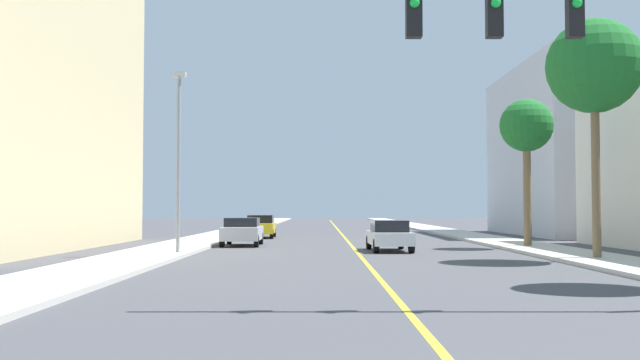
{
  "coord_description": "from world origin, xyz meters",
  "views": [
    {
      "loc": [
        -1.66,
        -4.54,
        1.96
      ],
      "look_at": [
        -1.76,
        21.39,
        3.01
      ],
      "focal_mm": 39.56,
      "sensor_mm": 36.0,
      "label": 1
    }
  ],
  "objects_px": {
    "car_yellow": "(263,226)",
    "palm_mid": "(597,67)",
    "street_lamp": "(181,152)",
    "car_silver": "(245,231)",
    "car_white": "(392,235)",
    "traffic_signal_mast": "(621,56)",
    "palm_far": "(529,128)"
  },
  "relations": [
    {
      "from": "street_lamp",
      "to": "palm_far",
      "type": "bearing_deg",
      "value": 18.54
    },
    {
      "from": "palm_far",
      "to": "car_white",
      "type": "distance_m",
      "value": 8.95
    },
    {
      "from": "palm_far",
      "to": "car_silver",
      "type": "bearing_deg",
      "value": 170.16
    },
    {
      "from": "traffic_signal_mast",
      "to": "car_yellow",
      "type": "relative_size",
      "value": 2.13
    },
    {
      "from": "traffic_signal_mast",
      "to": "car_white",
      "type": "bearing_deg",
      "value": 98.7
    },
    {
      "from": "palm_mid",
      "to": "car_white",
      "type": "relative_size",
      "value": 2.06
    },
    {
      "from": "traffic_signal_mast",
      "to": "street_lamp",
      "type": "relative_size",
      "value": 1.25
    },
    {
      "from": "palm_mid",
      "to": "car_silver",
      "type": "xyz_separation_m",
      "value": [
        -14.34,
        10.83,
        -6.46
      ]
    },
    {
      "from": "palm_far",
      "to": "palm_mid",
      "type": "bearing_deg",
      "value": -89.3
    },
    {
      "from": "palm_mid",
      "to": "car_yellow",
      "type": "relative_size",
      "value": 2.02
    },
    {
      "from": "palm_far",
      "to": "car_white",
      "type": "xyz_separation_m",
      "value": [
        -6.99,
        -2.1,
        -5.18
      ]
    },
    {
      "from": "street_lamp",
      "to": "car_yellow",
      "type": "relative_size",
      "value": 1.7
    },
    {
      "from": "traffic_signal_mast",
      "to": "palm_far",
      "type": "height_order",
      "value": "palm_far"
    },
    {
      "from": "traffic_signal_mast",
      "to": "car_white",
      "type": "height_order",
      "value": "traffic_signal_mast"
    },
    {
      "from": "car_yellow",
      "to": "street_lamp",
      "type": "bearing_deg",
      "value": 83.12
    },
    {
      "from": "street_lamp",
      "to": "car_white",
      "type": "bearing_deg",
      "value": 19.92
    },
    {
      "from": "car_white",
      "to": "car_yellow",
      "type": "distance_m",
      "value": 16.3
    },
    {
      "from": "palm_far",
      "to": "car_yellow",
      "type": "height_order",
      "value": "palm_far"
    },
    {
      "from": "car_white",
      "to": "traffic_signal_mast",
      "type": "bearing_deg",
      "value": -83.02
    },
    {
      "from": "palm_far",
      "to": "car_white",
      "type": "height_order",
      "value": "palm_far"
    },
    {
      "from": "car_yellow",
      "to": "traffic_signal_mast",
      "type": "bearing_deg",
      "value": 105.95
    },
    {
      "from": "car_white",
      "to": "palm_mid",
      "type": "bearing_deg",
      "value": -43.14
    },
    {
      "from": "car_silver",
      "to": "palm_mid",
      "type": "bearing_deg",
      "value": 142.36
    },
    {
      "from": "street_lamp",
      "to": "palm_far",
      "type": "xyz_separation_m",
      "value": [
        16.04,
        5.38,
        1.59
      ]
    },
    {
      "from": "car_silver",
      "to": "car_white",
      "type": "height_order",
      "value": "car_silver"
    },
    {
      "from": "street_lamp",
      "to": "car_silver",
      "type": "relative_size",
      "value": 1.79
    },
    {
      "from": "car_silver",
      "to": "car_yellow",
      "type": "xyz_separation_m",
      "value": [
        0.11,
        10.09,
        0.01
      ]
    },
    {
      "from": "car_white",
      "to": "car_yellow",
      "type": "xyz_separation_m",
      "value": [
        -7.14,
        14.66,
        0.05
      ]
    },
    {
      "from": "traffic_signal_mast",
      "to": "street_lamp",
      "type": "xyz_separation_m",
      "value": [
        -11.86,
        15.08,
        -0.7
      ]
    },
    {
      "from": "car_yellow",
      "to": "palm_mid",
      "type": "bearing_deg",
      "value": 123.42
    },
    {
      "from": "palm_far",
      "to": "car_silver",
      "type": "distance_m",
      "value": 15.34
    },
    {
      "from": "palm_mid",
      "to": "car_silver",
      "type": "bearing_deg",
      "value": 142.95
    }
  ]
}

